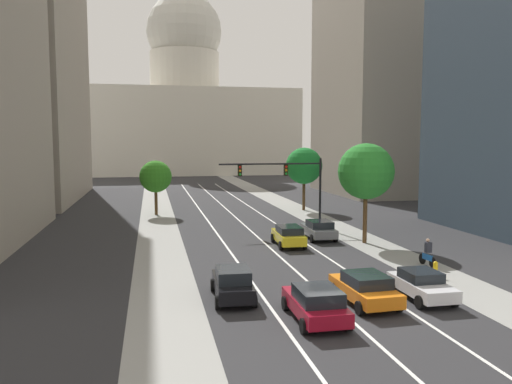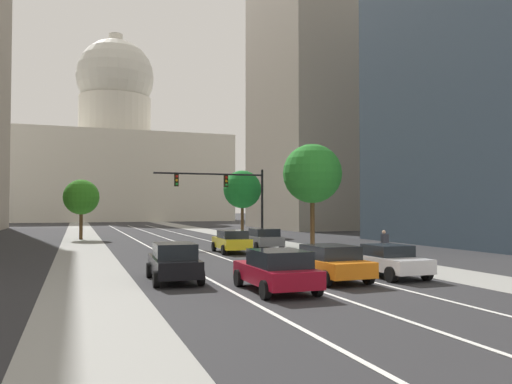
% 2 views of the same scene
% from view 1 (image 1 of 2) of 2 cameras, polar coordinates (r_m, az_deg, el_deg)
% --- Properties ---
extents(ground_plane, '(400.00, 400.00, 0.00)m').
position_cam_1_polar(ground_plane, '(62.35, -3.94, -1.38)').
color(ground_plane, '#2B2B2D').
extents(sidewalk_left, '(3.43, 130.00, 0.01)m').
position_cam_1_polar(sidewalk_left, '(56.84, -11.00, -2.15)').
color(sidewalk_left, gray).
rests_on(sidewalk_left, ground).
extents(sidewalk_right, '(3.43, 130.00, 0.01)m').
position_cam_1_polar(sidewalk_right, '(59.05, 4.18, -1.77)').
color(sidewalk_right, gray).
rests_on(sidewalk_right, ground).
extents(lane_stripe_left, '(0.16, 90.00, 0.01)m').
position_cam_1_polar(lane_stripe_left, '(47.25, -5.10, -3.64)').
color(lane_stripe_left, white).
rests_on(lane_stripe_left, ground).
extents(lane_stripe_center, '(0.16, 90.00, 0.01)m').
position_cam_1_polar(lane_stripe_center, '(47.67, -1.50, -3.54)').
color(lane_stripe_center, white).
rests_on(lane_stripe_center, ground).
extents(lane_stripe_right, '(0.16, 90.00, 0.01)m').
position_cam_1_polar(lane_stripe_right, '(48.29, 2.02, -3.42)').
color(lane_stripe_right, white).
rests_on(lane_stripe_right, ground).
extents(office_tower_far_left, '(17.06, 30.64, 43.18)m').
position_cam_1_polar(office_tower_far_left, '(74.85, -26.13, 15.88)').
color(office_tower_far_left, '#9E9384').
rests_on(office_tower_far_left, ground).
extents(office_tower_far_right, '(15.62, 21.46, 39.78)m').
position_cam_1_polar(office_tower_far_right, '(79.08, 14.03, 14.45)').
color(office_tower_far_right, '#9E9384').
rests_on(office_tower_far_right, ground).
extents(capitol_building, '(51.21, 23.25, 43.45)m').
position_cam_1_polar(capitol_building, '(124.20, -7.91, 9.03)').
color(capitol_building, beige).
rests_on(capitol_building, ground).
extents(car_yellow, '(2.11, 4.29, 1.51)m').
position_cam_1_polar(car_yellow, '(37.55, 3.66, -4.85)').
color(car_yellow, yellow).
rests_on(car_yellow, ground).
extents(car_gray, '(2.15, 4.33, 1.50)m').
position_cam_1_polar(car_gray, '(40.39, 7.00, -4.15)').
color(car_gray, slate).
rests_on(car_gray, ground).
extents(car_black, '(2.08, 4.34, 1.58)m').
position_cam_1_polar(car_black, '(25.12, -2.63, -10.13)').
color(car_black, black).
rests_on(car_black, ground).
extents(car_orange, '(2.26, 4.42, 1.47)m').
position_cam_1_polar(car_orange, '(25.00, 12.09, -10.43)').
color(car_orange, orange).
rests_on(car_orange, ground).
extents(car_white, '(1.97, 4.05, 1.39)m').
position_cam_1_polar(car_white, '(26.46, 18.02, -9.78)').
color(car_white, silver).
rests_on(car_white, ground).
extents(car_crimson, '(2.12, 4.34, 1.50)m').
position_cam_1_polar(car_crimson, '(22.39, 6.70, -12.21)').
color(car_crimson, maroon).
rests_on(car_crimson, ground).
extents(traffic_signal_mast, '(9.09, 0.39, 6.18)m').
position_cam_1_polar(traffic_signal_mast, '(44.35, 3.53, 1.62)').
color(traffic_signal_mast, black).
rests_on(traffic_signal_mast, ground).
extents(fire_hydrant, '(0.26, 0.35, 0.91)m').
position_cam_1_polar(fire_hydrant, '(30.85, 19.42, -8.11)').
color(fire_hydrant, yellow).
rests_on(fire_hydrant, ground).
extents(cyclist, '(0.38, 1.70, 1.72)m').
position_cam_1_polar(cyclist, '(33.23, 18.65, -6.42)').
color(cyclist, black).
rests_on(cyclist, ground).
extents(street_tree_mid_right, '(4.19, 4.19, 7.52)m').
position_cam_1_polar(street_tree_mid_right, '(38.92, 12.19, 2.25)').
color(street_tree_mid_right, '#51381E').
rests_on(street_tree_mid_right, ground).
extents(street_tree_near_left, '(3.32, 3.32, 5.68)m').
position_cam_1_polar(street_tree_near_left, '(53.89, -11.16, 1.69)').
color(street_tree_near_left, '#51381E').
rests_on(street_tree_near_left, ground).
extents(street_tree_far_right, '(4.03, 4.03, 6.97)m').
position_cam_1_polar(street_tree_far_right, '(56.67, 5.39, 2.92)').
color(street_tree_far_right, '#51381E').
rests_on(street_tree_far_right, ground).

